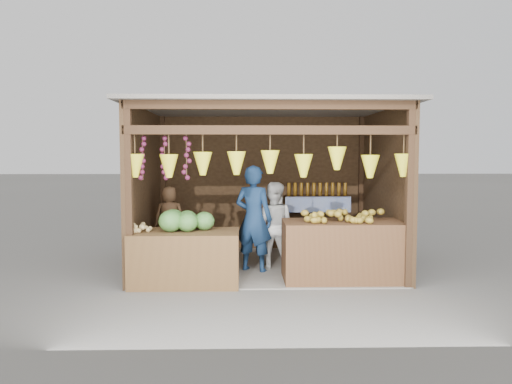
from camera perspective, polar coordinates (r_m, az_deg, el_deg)
The scene contains 12 objects.
ground at distance 8.48m, azimuth 1.10°, elevation -8.43°, with size 80.00×80.00×0.00m, color #514F49.
stall_structure at distance 8.23m, azimuth 0.89°, elevation 2.89°, with size 4.30×3.30×2.66m.
back_shelf at distance 9.70m, azimuth 6.99°, elevation -1.61°, with size 1.25×0.32×1.32m.
counter_left at distance 7.32m, azimuth -8.06°, elevation -7.44°, with size 1.54×0.85×0.77m, color #462C17.
counter_right at distance 7.52m, azimuth 9.91°, elevation -6.67°, with size 1.76×0.85×0.89m, color #452917.
stool at distance 8.63m, azimuth -9.80°, elevation -7.20°, with size 0.33×0.33×0.31m, color black.
man_standing at distance 7.92m, azimuth -0.27°, elevation -3.08°, with size 0.62×0.41×1.70m, color navy.
woman_standing at distance 8.15m, azimuth 1.98°, elevation -3.85°, with size 0.69×0.54×1.43m, color silver.
vendor_seated at distance 8.52m, azimuth -9.86°, elevation -2.78°, with size 0.50×0.33×1.03m, color #533721.
melon_pile at distance 7.29m, azimuth -8.03°, elevation -3.15°, with size 1.00×0.50×0.32m, color #1B5416, non-canonical shape.
tanfruit_pile at distance 7.32m, azimuth -13.03°, elevation -3.94°, with size 0.34×0.40×0.13m, color #A7914D, non-canonical shape.
mango_pile at distance 7.42m, azimuth 10.17°, elevation -2.49°, with size 1.40×0.64×0.22m, color #BF6419, non-canonical shape.
Camera 1 is at (-0.36, -8.26, 1.87)m, focal length 35.00 mm.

